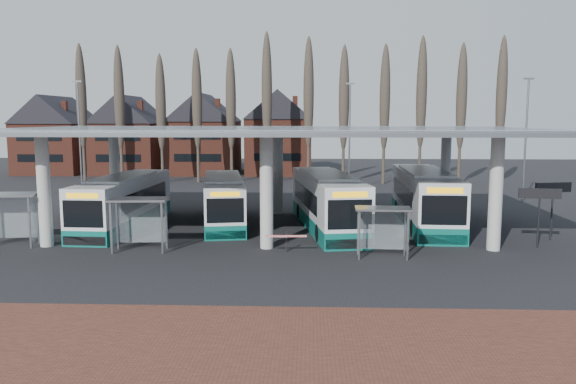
{
  "coord_description": "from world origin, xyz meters",
  "views": [
    {
      "loc": [
        2.28,
        -26.88,
        6.9
      ],
      "look_at": [
        0.97,
        7.0,
        2.45
      ],
      "focal_mm": 35.0,
      "sensor_mm": 36.0,
      "label": 1
    }
  ],
  "objects_px": {
    "bus_0": "(124,202)",
    "shelter_1": "(139,212)",
    "shelter_0": "(9,208)",
    "bus_1": "(224,201)",
    "bus_2": "(327,202)",
    "bus_3": "(424,199)",
    "shelter_2": "(382,221)"
  },
  "relations": [
    {
      "from": "bus_2",
      "to": "shelter_2",
      "type": "relative_size",
      "value": 4.63
    },
    {
      "from": "bus_2",
      "to": "bus_3",
      "type": "distance_m",
      "value": 6.58
    },
    {
      "from": "bus_1",
      "to": "bus_3",
      "type": "xyz_separation_m",
      "value": [
        13.21,
        -0.07,
        0.22
      ]
    },
    {
      "from": "bus_0",
      "to": "shelter_2",
      "type": "relative_size",
      "value": 4.3
    },
    {
      "from": "bus_0",
      "to": "shelter_1",
      "type": "distance_m",
      "value": 7.23
    },
    {
      "from": "bus_1",
      "to": "bus_2",
      "type": "distance_m",
      "value": 6.98
    },
    {
      "from": "bus_2",
      "to": "bus_3",
      "type": "bearing_deg",
      "value": 3.82
    },
    {
      "from": "bus_0",
      "to": "shelter_1",
      "type": "relative_size",
      "value": 3.84
    },
    {
      "from": "shelter_0",
      "to": "shelter_2",
      "type": "relative_size",
      "value": 1.18
    },
    {
      "from": "bus_1",
      "to": "shelter_1",
      "type": "relative_size",
      "value": 3.71
    },
    {
      "from": "bus_0",
      "to": "shelter_1",
      "type": "bearing_deg",
      "value": -63.07
    },
    {
      "from": "bus_0",
      "to": "bus_2",
      "type": "bearing_deg",
      "value": 2.51
    },
    {
      "from": "bus_1",
      "to": "bus_2",
      "type": "relative_size",
      "value": 0.9
    },
    {
      "from": "bus_3",
      "to": "shelter_2",
      "type": "bearing_deg",
      "value": -111.15
    },
    {
      "from": "shelter_2",
      "to": "bus_0",
      "type": "bearing_deg",
      "value": 156.52
    },
    {
      "from": "bus_3",
      "to": "shelter_0",
      "type": "relative_size",
      "value": 3.98
    },
    {
      "from": "bus_1",
      "to": "shelter_0",
      "type": "bearing_deg",
      "value": -155.14
    },
    {
      "from": "bus_0",
      "to": "shelter_0",
      "type": "distance_m",
      "value": 7.25
    },
    {
      "from": "shelter_1",
      "to": "bus_3",
      "type": "bearing_deg",
      "value": 22.15
    },
    {
      "from": "shelter_0",
      "to": "bus_0",
      "type": "bearing_deg",
      "value": 46.02
    },
    {
      "from": "bus_0",
      "to": "shelter_1",
      "type": "height_order",
      "value": "bus_0"
    },
    {
      "from": "bus_3",
      "to": "shelter_1",
      "type": "xyz_separation_m",
      "value": [
        -16.38,
        -8.07,
        0.34
      ]
    },
    {
      "from": "shelter_2",
      "to": "bus_1",
      "type": "bearing_deg",
      "value": 138.2
    },
    {
      "from": "bus_1",
      "to": "shelter_2",
      "type": "distance_m",
      "value": 13.02
    },
    {
      "from": "bus_3",
      "to": "shelter_2",
      "type": "height_order",
      "value": "bus_3"
    },
    {
      "from": "bus_1",
      "to": "shelter_0",
      "type": "xyz_separation_m",
      "value": [
        -10.58,
        -7.29,
        0.63
      ]
    },
    {
      "from": "shelter_2",
      "to": "shelter_0",
      "type": "bearing_deg",
      "value": 177.23
    },
    {
      "from": "shelter_1",
      "to": "shelter_2",
      "type": "relative_size",
      "value": 1.12
    },
    {
      "from": "bus_0",
      "to": "bus_3",
      "type": "xyz_separation_m",
      "value": [
        19.37,
        1.5,
        0.14
      ]
    },
    {
      "from": "shelter_2",
      "to": "bus_2",
      "type": "bearing_deg",
      "value": 111.01
    },
    {
      "from": "bus_3",
      "to": "shelter_0",
      "type": "bearing_deg",
      "value": -160.98
    },
    {
      "from": "bus_3",
      "to": "shelter_2",
      "type": "distance_m",
      "value": 9.78
    }
  ]
}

